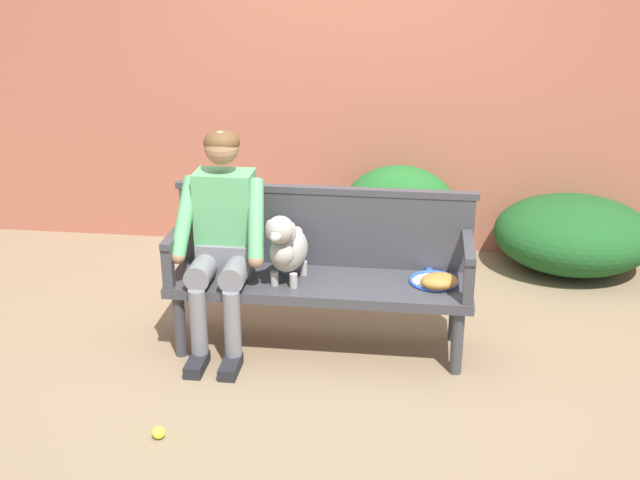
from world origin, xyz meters
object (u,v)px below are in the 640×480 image
Objects in this scene: person_seated at (223,233)px; tennis_racket at (433,279)px; tennis_ball at (159,433)px; baseball_glove at (439,281)px; dog_on_bench at (287,247)px; garden_bench at (320,288)px.

tennis_racket is (1.24, 0.08, -0.26)m from person_seated.
tennis_ball is (-1.35, -1.11, -0.43)m from tennis_racket.
baseball_glove is 3.33× the size of tennis_ball.
baseball_glove reaches higher than tennis_ball.
dog_on_bench is 1.27m from tennis_ball.
baseball_glove is at bearing 1.62° from dog_on_bench.
tennis_ball is (-0.11, -1.02, -0.69)m from person_seated.
person_seated is (-0.57, -0.02, 0.33)m from garden_bench.
baseball_glove is (0.03, -0.11, 0.04)m from tennis_racket.
tennis_racket is at bearing 39.37° from tennis_ball.
person_seated reaches higher than tennis_ball.
person_seated is at bearing -176.17° from tennis_racket.
garden_bench is at bearing 56.57° from tennis_ball.
tennis_racket is (0.66, 0.07, 0.07)m from garden_bench.
baseball_glove is at bearing 35.85° from tennis_ball.
tennis_ball is (-0.50, -0.97, -0.64)m from dog_on_bench.
baseball_glove is at bearing -3.32° from garden_bench.
tennis_racket is 0.12m from baseball_glove.
garden_bench is 27.04× the size of tennis_ball.
dog_on_bench is at bearing -171.10° from tennis_racket.
person_seated is 1.27m from tennis_racket.
person_seated is 6.02× the size of baseball_glove.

